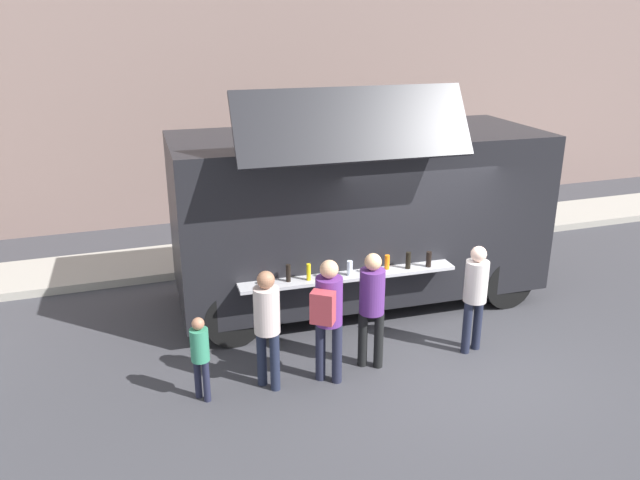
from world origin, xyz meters
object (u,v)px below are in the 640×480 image
(child_near_queue, at_px, (200,351))
(customer_front_ordering, at_px, (372,301))
(food_truck_main, at_px, (358,212))
(customer_mid_with_backpack, at_px, (328,310))
(customer_rear_waiting, at_px, (267,320))
(customer_extra_browsing, at_px, (475,290))
(trash_bin, at_px, (484,214))

(child_near_queue, bearing_deg, customer_front_ordering, -35.24)
(food_truck_main, height_order, customer_mid_with_backpack, food_truck_main)
(customer_mid_with_backpack, height_order, child_near_queue, customer_mid_with_backpack)
(customer_rear_waiting, bearing_deg, customer_extra_browsing, -38.08)
(customer_mid_with_backpack, relative_size, customer_rear_waiting, 1.05)
(trash_bin, height_order, child_near_queue, child_near_queue)
(child_near_queue, bearing_deg, food_truck_main, -0.29)
(food_truck_main, distance_m, trash_bin, 4.80)
(customer_extra_browsing, distance_m, child_near_queue, 3.95)
(trash_bin, distance_m, customer_extra_browsing, 5.56)
(trash_bin, height_order, customer_mid_with_backpack, customer_mid_with_backpack)
(trash_bin, relative_size, child_near_queue, 0.75)
(customer_front_ordering, bearing_deg, customer_mid_with_backpack, 134.82)
(customer_rear_waiting, bearing_deg, food_truck_main, 8.26)
(customer_front_ordering, height_order, customer_rear_waiting, customer_front_ordering)
(customer_front_ordering, distance_m, customer_mid_with_backpack, 0.73)
(customer_extra_browsing, bearing_deg, customer_rear_waiting, 75.37)
(customer_front_ordering, distance_m, child_near_queue, 2.38)
(customer_front_ordering, xyz_separation_m, customer_mid_with_backpack, (-0.70, -0.19, 0.06))
(food_truck_main, xyz_separation_m, child_near_queue, (-3.03, -2.22, -0.89))
(trash_bin, relative_size, customer_front_ordering, 0.51)
(customer_mid_with_backpack, relative_size, customer_extra_browsing, 1.07)
(trash_bin, height_order, customer_front_ordering, customer_front_ordering)
(food_truck_main, height_order, customer_front_ordering, food_truck_main)
(food_truck_main, xyz_separation_m, trash_bin, (4.04, 2.32, -1.15))
(trash_bin, xyz_separation_m, customer_mid_with_backpack, (-5.41, -4.68, 0.64))
(food_truck_main, bearing_deg, child_near_queue, -141.45)
(customer_rear_waiting, relative_size, child_near_queue, 1.43)
(customer_extra_browsing, relative_size, child_near_queue, 1.41)
(food_truck_main, relative_size, customer_front_ordering, 3.60)
(customer_front_ordering, distance_m, customer_extra_browsing, 1.58)
(food_truck_main, relative_size, customer_extra_browsing, 3.73)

